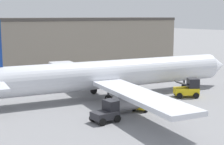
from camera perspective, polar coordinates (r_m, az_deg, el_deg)
name	(u,v)px	position (r m, az deg, el deg)	size (l,w,h in m)	color
ground_plane	(112,96)	(47.69, 0.00, -3.99)	(400.00, 400.00, 0.00)	gray
airplane	(106,75)	(46.67, -1.05, -0.40)	(41.41, 38.31, 10.62)	silver
ground_crew_worker	(198,84)	(53.08, 14.04, -1.82)	(0.40, 0.40, 1.83)	#1E2338
baggage_tug	(107,112)	(36.32, -0.87, -6.60)	(2.74, 2.11, 2.26)	#2D2D33
belt_loader_truck	(188,88)	(48.21, 12.56, -2.60)	(3.67, 3.33, 2.60)	yellow
pushback_tug	(144,101)	(41.15, 5.31, -4.77)	(2.86, 2.61, 2.27)	yellow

